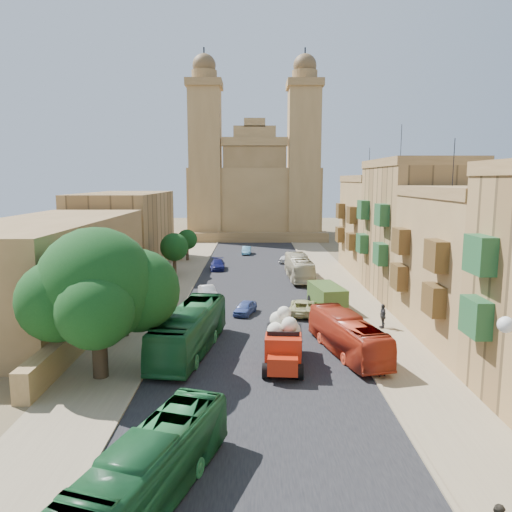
{
  "coord_description": "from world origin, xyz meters",
  "views": [
    {
      "loc": [
        -0.29,
        -24.72,
        11.8
      ],
      "look_at": [
        0.0,
        26.0,
        4.0
      ],
      "focal_mm": 35.0,
      "sensor_mm": 36.0,
      "label": 1
    }
  ],
  "objects_px": {
    "bus_green_north": "(190,330)",
    "car_blue_b": "(247,250)",
    "street_tree_c": "(174,247)",
    "bus_cream_east": "(299,268)",
    "car_white_b": "(286,259)",
    "pedestrian_a": "(382,362)",
    "street_tree_d": "(187,240)",
    "bus_red_east": "(348,335)",
    "car_white_a": "(208,292)",
    "car_cream": "(302,307)",
    "church": "(255,191)",
    "ficus_tree": "(98,290)",
    "olive_pickup": "(327,297)",
    "car_dkblue": "(218,265)",
    "pedestrian_c": "(383,316)",
    "bus_green_south": "(153,467)",
    "red_truck": "(284,341)",
    "car_blue_a": "(245,308)",
    "street_tree_a": "(124,289)",
    "street_tree_b": "(155,271)"
  },
  "relations": [
    {
      "from": "ficus_tree",
      "to": "street_tree_a",
      "type": "height_order",
      "value": "ficus_tree"
    },
    {
      "from": "olive_pickup",
      "to": "bus_red_east",
      "type": "relative_size",
      "value": 0.59
    },
    {
      "from": "ficus_tree",
      "to": "car_blue_b",
      "type": "distance_m",
      "value": 50.72
    },
    {
      "from": "street_tree_a",
      "to": "bus_green_north",
      "type": "distance_m",
      "value": 6.84
    },
    {
      "from": "car_white_a",
      "to": "car_dkblue",
      "type": "xyz_separation_m",
      "value": [
        -0.16,
        16.11,
        0.03
      ]
    },
    {
      "from": "car_cream",
      "to": "bus_green_north",
      "type": "bearing_deg",
      "value": 58.65
    },
    {
      "from": "car_dkblue",
      "to": "pedestrian_a",
      "type": "xyz_separation_m",
      "value": [
        12.5,
        -36.31,
        0.24
      ]
    },
    {
      "from": "bus_red_east",
      "to": "bus_green_south",
      "type": "bearing_deg",
      "value": 44.04
    },
    {
      "from": "olive_pickup",
      "to": "pedestrian_a",
      "type": "bearing_deg",
      "value": -86.44
    },
    {
      "from": "olive_pickup",
      "to": "bus_cream_east",
      "type": "height_order",
      "value": "bus_cream_east"
    },
    {
      "from": "bus_green_north",
      "to": "car_blue_b",
      "type": "height_order",
      "value": "bus_green_north"
    },
    {
      "from": "olive_pickup",
      "to": "pedestrian_c",
      "type": "xyz_separation_m",
      "value": [
        3.58,
        -6.09,
        -0.08
      ]
    },
    {
      "from": "olive_pickup",
      "to": "car_white_a",
      "type": "bearing_deg",
      "value": 159.89
    },
    {
      "from": "car_blue_a",
      "to": "car_blue_b",
      "type": "distance_m",
      "value": 35.73
    },
    {
      "from": "olive_pickup",
      "to": "car_dkblue",
      "type": "bearing_deg",
      "value": 119.58
    },
    {
      "from": "church",
      "to": "street_tree_c",
      "type": "distance_m",
      "value": 44.17
    },
    {
      "from": "bus_red_east",
      "to": "car_white_a",
      "type": "distance_m",
      "value": 19.61
    },
    {
      "from": "bus_red_east",
      "to": "car_dkblue",
      "type": "distance_m",
      "value": 34.22
    },
    {
      "from": "bus_green_north",
      "to": "car_white_b",
      "type": "relative_size",
      "value": 3.46
    },
    {
      "from": "bus_green_south",
      "to": "bus_cream_east",
      "type": "xyz_separation_m",
      "value": [
        9.17,
        41.4,
        0.1
      ]
    },
    {
      "from": "street_tree_a",
      "to": "street_tree_d",
      "type": "height_order",
      "value": "street_tree_a"
    },
    {
      "from": "street_tree_c",
      "to": "car_dkblue",
      "type": "relative_size",
      "value": 1.18
    },
    {
      "from": "church",
      "to": "ficus_tree",
      "type": "distance_m",
      "value": 75.31
    },
    {
      "from": "car_white_b",
      "to": "bus_green_south",
      "type": "bearing_deg",
      "value": 100.99
    },
    {
      "from": "street_tree_a",
      "to": "car_blue_b",
      "type": "height_order",
      "value": "street_tree_a"
    },
    {
      "from": "street_tree_c",
      "to": "pedestrian_c",
      "type": "relative_size",
      "value": 2.7
    },
    {
      "from": "bus_green_north",
      "to": "car_white_a",
      "type": "relative_size",
      "value": 3.01
    },
    {
      "from": "street_tree_a",
      "to": "car_blue_b",
      "type": "bearing_deg",
      "value": 78.32
    },
    {
      "from": "car_cream",
      "to": "church",
      "type": "bearing_deg",
      "value": -75.91
    },
    {
      "from": "olive_pickup",
      "to": "car_blue_a",
      "type": "xyz_separation_m",
      "value": [
        -7.5,
        -1.88,
        -0.48
      ]
    },
    {
      "from": "street_tree_c",
      "to": "bus_cream_east",
      "type": "bearing_deg",
      "value": -8.74
    },
    {
      "from": "red_truck",
      "to": "car_dkblue",
      "type": "relative_size",
      "value": 1.4
    },
    {
      "from": "red_truck",
      "to": "bus_red_east",
      "type": "height_order",
      "value": "red_truck"
    },
    {
      "from": "bus_red_east",
      "to": "car_white_a",
      "type": "xyz_separation_m",
      "value": [
        -10.96,
        16.24,
        -0.7
      ]
    },
    {
      "from": "car_white_a",
      "to": "olive_pickup",
      "type": "bearing_deg",
      "value": -37.49
    },
    {
      "from": "street_tree_b",
      "to": "car_dkblue",
      "type": "xyz_separation_m",
      "value": [
        5.0,
        16.26,
        -2.13
      ]
    },
    {
      "from": "red_truck",
      "to": "pedestrian_c",
      "type": "relative_size",
      "value": 3.23
    },
    {
      "from": "ficus_tree",
      "to": "car_blue_a",
      "type": "xyz_separation_m",
      "value": [
        8.42,
        14.12,
        -4.79
      ]
    },
    {
      "from": "car_white_a",
      "to": "pedestrian_c",
      "type": "bearing_deg",
      "value": -51.86
    },
    {
      "from": "street_tree_d",
      "to": "bus_cream_east",
      "type": "xyz_separation_m",
      "value": [
        15.16,
        -14.33,
        -1.63
      ]
    },
    {
      "from": "church",
      "to": "street_tree_d",
      "type": "height_order",
      "value": "church"
    },
    {
      "from": "olive_pickup",
      "to": "car_blue_b",
      "type": "height_order",
      "value": "olive_pickup"
    },
    {
      "from": "bus_green_south",
      "to": "car_white_b",
      "type": "height_order",
      "value": "bus_green_south"
    },
    {
      "from": "red_truck",
      "to": "bus_green_north",
      "type": "bearing_deg",
      "value": 159.59
    },
    {
      "from": "bus_green_north",
      "to": "car_blue_b",
      "type": "relative_size",
      "value": 3.05
    },
    {
      "from": "street_tree_c",
      "to": "bus_green_south",
      "type": "height_order",
      "value": "street_tree_c"
    },
    {
      "from": "church",
      "to": "car_blue_a",
      "type": "relative_size",
      "value": 10.57
    },
    {
      "from": "pedestrian_a",
      "to": "street_tree_d",
      "type": "bearing_deg",
      "value": -86.08
    },
    {
      "from": "bus_green_south",
      "to": "pedestrian_a",
      "type": "relative_size",
      "value": 5.29
    },
    {
      "from": "car_cream",
      "to": "car_dkblue",
      "type": "height_order",
      "value": "car_cream"
    }
  ]
}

